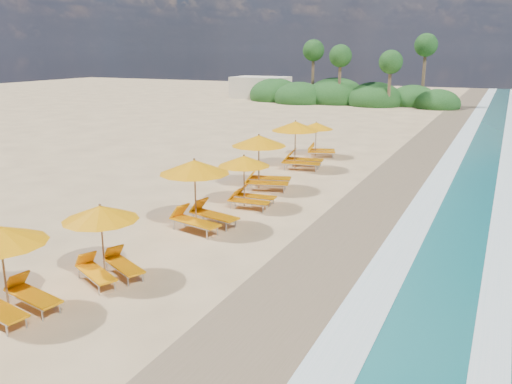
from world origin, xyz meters
The scene contains 12 objects.
ground centered at (0.00, 0.00, 0.00)m, with size 160.00×160.00×0.00m, color #D6B07E.
wet_sand centered at (4.00, 0.00, 0.01)m, with size 4.00×160.00×0.01m, color #826A4D.
surf_foam centered at (6.70, 0.00, 0.03)m, with size 4.00×160.00×0.01m.
station_1 centered at (-2.42, -9.14, 1.31)m, with size 2.81×2.69×2.33m.
station_2 centered at (-1.70, -6.45, 1.24)m, with size 2.90×2.89×2.20m.
station_3 centered at (-1.61, -1.45, 1.46)m, with size 3.20×3.08×2.61m.
station_4 centered at (-1.23, 1.82, 1.24)m, with size 2.49×2.32×2.21m.
station_5 centered at (-1.89, 4.77, 1.46)m, with size 3.27×3.17×2.61m.
station_6 centered at (-1.95, 9.64, 1.49)m, with size 3.16×3.01×2.67m.
station_7 centered at (-2.09, 13.39, 1.20)m, with size 2.73×2.67×2.14m.
treeline centered at (-9.94, 45.51, 1.00)m, with size 25.80×8.80×9.74m.
beach_building centered at (-22.00, 48.00, 1.40)m, with size 7.00×5.00×2.80m, color beige.
Camera 1 is at (8.26, -17.49, 6.41)m, focal length 37.44 mm.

